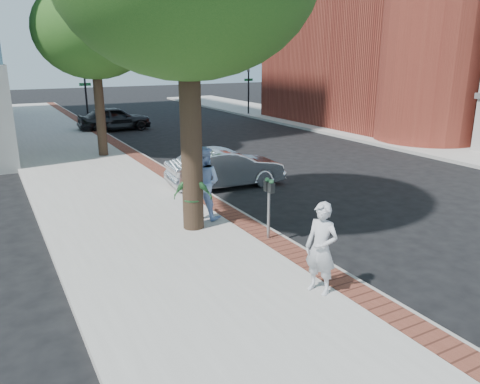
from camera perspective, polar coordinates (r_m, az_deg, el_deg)
ground at (r=10.65m, az=1.46°, el=-7.67°), size 120.00×120.00×0.00m
sidewalk at (r=17.28m, az=-16.47°, el=1.40°), size 5.00×60.00×0.15m
brick_strip at (r=17.83m, az=-9.60°, el=2.56°), size 0.60×60.00×0.01m
curb at (r=17.96m, az=-8.54°, el=2.45°), size 0.10×60.00×0.15m
sidewalk_far at (r=25.77m, az=20.84°, el=5.78°), size 5.00×60.00×0.15m
church at (r=33.81m, az=22.86°, el=20.12°), size 19.00×16.00×20.40m
signal_near at (r=31.02m, az=-18.31°, el=11.70°), size 0.70×0.15×3.80m
signal_far at (r=35.09m, az=1.05°, el=12.95°), size 0.70×0.15×3.80m
tree_far at (r=20.89m, az=-17.46°, el=18.29°), size 4.80×4.80×7.14m
parking_meter at (r=10.84m, az=3.55°, el=-0.47°), size 0.12×0.32×1.47m
person_gray at (r=8.57m, az=9.88°, el=-6.78°), size 0.61×0.73×1.71m
person_officer at (r=12.30m, az=-4.50°, el=1.14°), size 1.17×1.19×1.94m
person_green at (r=11.59m, az=-5.76°, el=-0.63°), size 1.02×0.87×1.64m
sedan_silver at (r=15.87m, az=-1.73°, el=2.93°), size 4.05×1.66×1.31m
bg_car at (r=29.08m, az=-15.05°, el=8.66°), size 4.22×1.73×1.43m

